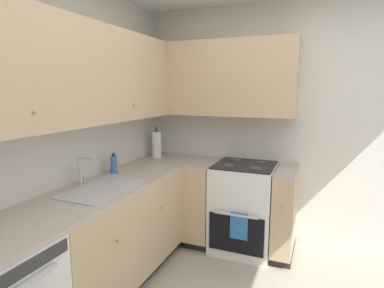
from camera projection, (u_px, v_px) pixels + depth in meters
name	position (u px, v px, depth m)	size (l,w,h in m)	color
wall_back	(35.00, 145.00, 2.26)	(3.65, 0.05, 2.56)	silver
wall_right	(301.00, 129.00, 3.26)	(0.05, 3.49, 2.56)	silver
lower_cabinets_back	(111.00, 237.00, 2.66)	(1.53, 0.62, 0.87)	tan
countertop_back	(109.00, 187.00, 2.58)	(2.73, 0.60, 0.04)	#B7A89E
lower_cabinets_right	(235.00, 208.00, 3.33)	(0.62, 1.11, 0.87)	tan
countertop_right	(236.00, 167.00, 3.25)	(0.60, 1.11, 0.03)	#B7A89E
oven_range	(244.00, 206.00, 3.31)	(0.68, 0.62, 1.06)	white
upper_cabinets_back	(75.00, 74.00, 2.33)	(2.41, 0.34, 0.77)	tan
upper_cabinets_right	(217.00, 79.00, 3.33)	(0.32, 1.66, 0.77)	tan
sink	(104.00, 194.00, 2.48)	(0.69, 0.40, 0.10)	#B7B7BC
faucet	(82.00, 168.00, 2.53)	(0.07, 0.16, 0.24)	silver
soap_bottle	(114.00, 164.00, 2.92)	(0.06, 0.06, 0.19)	#3F72BF
paper_towel_roll	(157.00, 144.00, 3.62)	(0.11, 0.11, 0.36)	white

